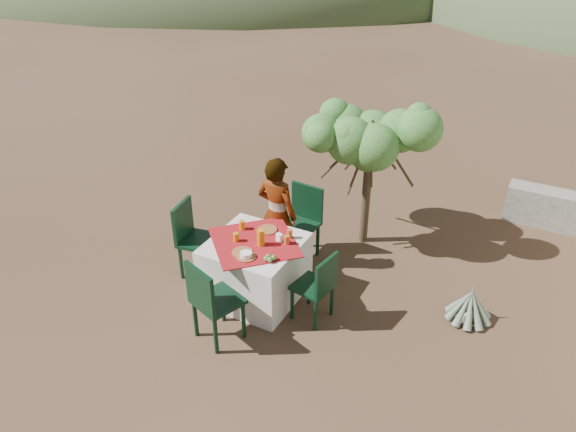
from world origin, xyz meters
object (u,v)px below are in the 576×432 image
object	(u,v)px
chair_left	(193,235)
person	(277,214)
chair_near	(211,300)
shrub_tree	(376,145)
juice_pitcher	(261,237)
table	(255,269)
chair_right	(318,285)
agave	(470,306)
chair_far	(302,219)

from	to	relation	value
chair_left	person	bearing A→B (deg)	-63.43
chair_near	shrub_tree	size ratio (longest dim) A/B	0.55
chair_left	juice_pitcher	world-z (taller)	chair_left
shrub_tree	table	bearing A→B (deg)	-112.65
table	juice_pitcher	size ratio (longest dim) A/B	6.62
chair_right	shrub_tree	distance (m)	2.10
table	juice_pitcher	xyz separation A→B (m)	(0.10, -0.02, 0.48)
chair_left	person	size ratio (longest dim) A/B	0.64
chair_near	agave	xyz separation A→B (m)	(2.38, 1.65, -0.36)
chair_near	juice_pitcher	distance (m)	0.94
table	chair_near	distance (m)	0.92
table	shrub_tree	bearing A→B (deg)	67.35
agave	juice_pitcher	distance (m)	2.50
table	shrub_tree	distance (m)	2.23
shrub_tree	juice_pitcher	bearing A→B (deg)	-109.73
table	chair_right	distance (m)	0.86
chair_far	person	distance (m)	0.46
juice_pitcher	chair_right	bearing A→B (deg)	-3.06
table	chair_left	bearing A→B (deg)	177.00
table	chair_right	size ratio (longest dim) A/B	1.50
agave	person	bearing A→B (deg)	-178.31
person	agave	world-z (taller)	person
chair_near	agave	distance (m)	2.92
chair_left	person	world-z (taller)	person
chair_far	shrub_tree	bearing A→B (deg)	54.33
chair_right	person	world-z (taller)	person
chair_right	agave	world-z (taller)	chair_right
shrub_tree	agave	size ratio (longest dim) A/B	3.21
chair_far	shrub_tree	xyz separation A→B (m)	(0.66, 0.77, 0.88)
table	chair_near	xyz separation A→B (m)	(0.00, -0.90, 0.17)
chair_far	agave	world-z (taller)	chair_far
chair_far	person	xyz separation A→B (m)	(-0.17, -0.37, 0.21)
table	juice_pitcher	distance (m)	0.49
table	agave	xyz separation A→B (m)	(2.38, 0.75, -0.19)
chair_near	juice_pitcher	world-z (taller)	chair_near
chair_near	agave	bearing A→B (deg)	-125.71
chair_far	chair_near	size ratio (longest dim) A/B	1.00
person	agave	distance (m)	2.52
chair_far	chair_right	distance (m)	1.34
table	chair_right	bearing A→B (deg)	-4.00
shrub_tree	juice_pitcher	size ratio (longest dim) A/B	9.25
chair_left	chair_right	xyz separation A→B (m)	(1.78, -0.11, -0.06)
chair_right	juice_pitcher	xyz separation A→B (m)	(-0.75, 0.04, 0.38)
chair_left	person	xyz separation A→B (m)	(0.86, 0.63, 0.22)
chair_near	juice_pitcher	size ratio (longest dim) A/B	5.06
table	agave	bearing A→B (deg)	17.41
chair_far	chair_near	world-z (taller)	same
person	juice_pitcher	distance (m)	0.72
person	juice_pitcher	bearing A→B (deg)	109.94
chair_left	chair_right	bearing A→B (deg)	-102.98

